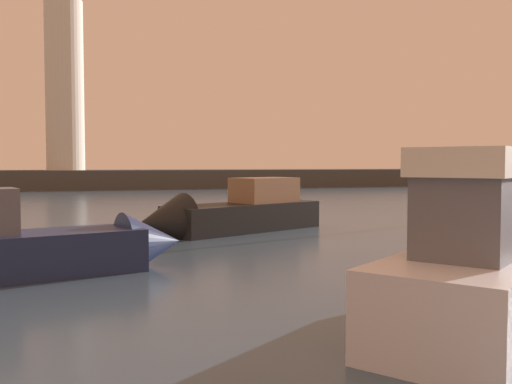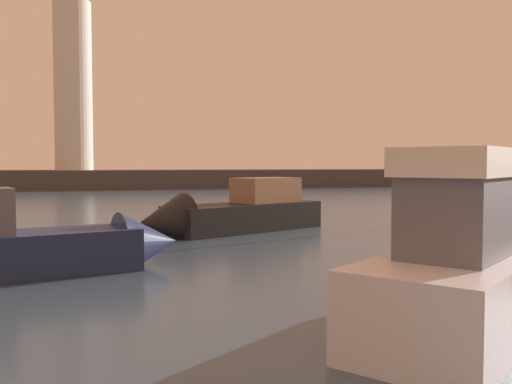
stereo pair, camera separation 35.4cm
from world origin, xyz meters
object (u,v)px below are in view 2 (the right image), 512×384
motorboat_2 (489,264)px  motorboat_3 (226,214)px  motorboat_4 (51,246)px  lighthouse (73,73)px

motorboat_2 → motorboat_3: (-1.70, 11.59, -0.19)m
motorboat_4 → motorboat_3: bearing=49.7°
motorboat_2 → motorboat_4: size_ratio=1.04×
motorboat_2 → lighthouse: bearing=100.0°
motorboat_3 → motorboat_4: bearing=-130.3°
motorboat_4 → motorboat_2: bearing=-38.0°
lighthouse → motorboat_3: size_ratio=2.59×
lighthouse → motorboat_4: (1.51, -42.72, -10.21)m
lighthouse → motorboat_4: 43.95m
motorboat_2 → motorboat_3: 11.72m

